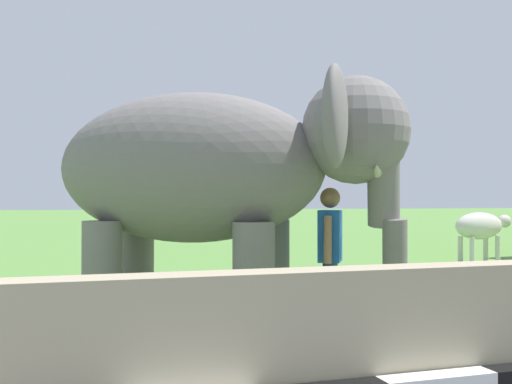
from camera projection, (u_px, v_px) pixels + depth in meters
barrier_parapet at (63, 356)px, 3.98m from camera, size 28.00×0.36×1.00m
elephant at (221, 171)px, 6.92m from camera, size 3.95×3.47×2.84m
person_handler at (330, 252)px, 6.96m from camera, size 0.42×0.61×1.66m
cow_near at (480, 227)px, 15.04m from camera, size 1.93×0.90×1.23m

